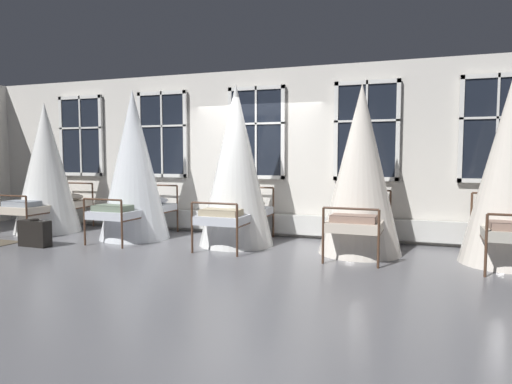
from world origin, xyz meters
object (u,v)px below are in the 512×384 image
(cot_third, at_px, (236,167))
(cot_fourth, at_px, (361,172))
(cot_second, at_px, (134,167))
(cot_first, at_px, (46,170))
(cot_fifth, at_px, (510,173))
(suitcase_dark, at_px, (35,233))

(cot_third, bearing_deg, cot_fourth, -90.16)
(cot_second, height_order, cot_third, cot_third)
(cot_first, xyz_separation_m, cot_fifth, (8.21, -0.01, 0.04))
(cot_first, height_order, suitcase_dark, cot_first)
(cot_third, relative_size, suitcase_dark, 4.84)
(cot_first, xyz_separation_m, cot_third, (4.08, 0.03, 0.08))
(cot_fourth, xyz_separation_m, suitcase_dark, (-5.22, -1.29, -1.05))
(cot_second, relative_size, cot_fourth, 1.03)
(cot_second, distance_m, cot_fifth, 6.14)
(cot_first, distance_m, cot_second, 2.08)
(cot_first, bearing_deg, cot_second, -91.02)
(cot_fourth, bearing_deg, cot_second, 92.04)
(cot_fourth, relative_size, suitcase_dark, 4.67)
(cot_fifth, relative_size, suitcase_dark, 4.70)
(cot_first, relative_size, cot_third, 0.94)
(cot_first, relative_size, suitcase_dark, 4.56)
(cot_second, height_order, suitcase_dark, cot_second)
(cot_second, bearing_deg, cot_third, -87.32)
(suitcase_dark, bearing_deg, cot_first, 128.31)
(cot_first, bearing_deg, cot_fifth, -90.25)
(cot_first, xyz_separation_m, cot_second, (2.07, -0.03, 0.07))
(cot_first, relative_size, cot_fifth, 0.97)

